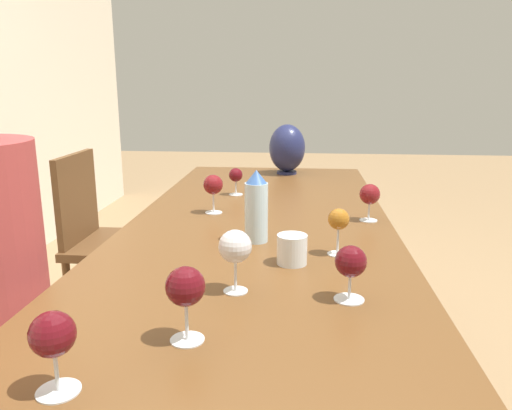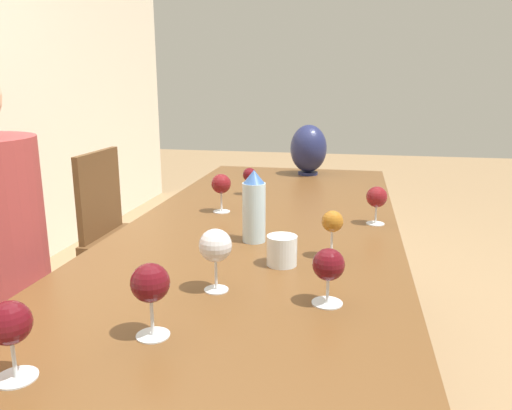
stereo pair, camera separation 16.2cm
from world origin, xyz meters
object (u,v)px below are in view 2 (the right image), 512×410
Objects in this scene: wine_glass_3 at (10,325)px; wine_glass_7 at (221,185)px; wine_glass_2 at (332,223)px; wine_glass_4 at (150,285)px; vase at (308,149)px; wine_glass_0 at (250,176)px; water_tumbler at (282,250)px; chair_far at (126,232)px; wine_glass_6 at (215,246)px; wine_glass_5 at (328,266)px; wine_glass_1 at (377,198)px; water_bottle at (254,207)px.

wine_glass_7 is at bearing -2.85° from wine_glass_3.
wine_glass_2 is 0.91× the size of wine_glass_4.
wine_glass_4 is at bearing 175.63° from vase.
wine_glass_0 is 0.32m from wine_glass_7.
chair_far reaches higher than water_tumbler.
chair_far is at bearing 50.87° from wine_glass_2.
chair_far is at bearing 27.66° from wine_glass_4.
water_tumbler is at bearing -32.95° from wine_glass_6.
chair_far reaches higher than wine_glass_3.
wine_glass_6 is (0.02, 0.27, 0.02)m from wine_glass_5.
wine_glass_5 is at bearing -94.97° from wine_glass_6.
wine_glass_1 is at bearing -111.92° from chair_far.
wine_glass_1 is at bearing -54.57° from water_bottle.
wine_glass_4 is (-1.28, -0.07, 0.02)m from wine_glass_0.
wine_glass_1 is at bearing -125.18° from wine_glass_0.
wine_glass_0 is at bearing -8.00° from wine_glass_7.
water_bottle is 0.49m from wine_glass_5.
vase reaches higher than wine_glass_6.
vase reaches higher than wine_glass_2.
wine_glass_2 is (-1.29, -0.19, -0.04)m from vase.
water_bottle is 1.50× the size of wine_glass_4.
water_bottle is 0.26× the size of chair_far.
wine_glass_7 reaches higher than wine_glass_3.
wine_glass_3 is at bearing -160.55° from chair_far.
wine_glass_0 is 0.85m from wine_glass_2.
water_bottle is 0.39m from wine_glass_6.
wine_glass_6 is (0.24, -0.06, 0.00)m from wine_glass_4.
wine_glass_7 is 0.17× the size of chair_far.
wine_glass_5 is (-0.23, -0.14, 0.05)m from water_tumbler.
chair_far is at bearing 117.00° from vase.
chair_far reaches higher than wine_glass_5.
vase reaches higher than water_bottle.
chair_far is at bearing 42.17° from wine_glass_5.
wine_glass_2 is at bearing -35.04° from wine_glass_3.
wine_glass_5 is (-0.41, -0.25, -0.02)m from water_bottle.
water_bottle reaches higher than wine_glass_6.
water_tumbler is 1.34m from chair_far.
wine_glass_3 is (-1.09, 0.63, 0.00)m from wine_glass_1.
wine_glass_1 is at bearing -27.10° from wine_glass_4.
wine_glass_7 is at bearing 30.38° from water_bottle.
water_tumbler is 0.55× the size of wine_glass_4.
wine_glass_6 reaches higher than wine_glass_7.
wine_glass_4 is at bearing 156.19° from water_tumbler.
chair_far reaches higher than wine_glass_6.
wine_glass_3 is at bearing 176.02° from wine_glass_0.
wine_glass_1 is at bearing -160.58° from vase.
wine_glass_7 is at bearing 30.77° from water_tumbler.
wine_glass_3 is (-1.46, 0.10, 0.01)m from wine_glass_0.
wine_glass_1 is (0.27, -0.38, -0.02)m from water_bottle.
water_tumbler is at bearing -30.48° from wine_glass_3.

